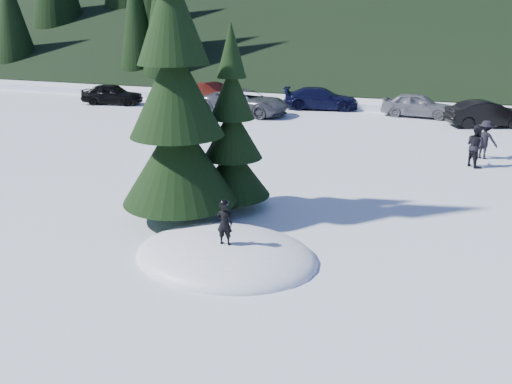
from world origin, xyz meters
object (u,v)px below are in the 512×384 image
(child_skier, at_px, (225,223))
(car_3, at_px, (321,98))
(adult_0, at_px, (476,146))
(car_5, at_px, (487,114))
(car_0, at_px, (112,94))
(spruce_short, at_px, (233,139))
(spruce_tall, at_px, (176,102))
(car_4, at_px, (418,105))
(car_1, at_px, (213,92))
(car_2, at_px, (245,102))
(adult_2, at_px, (485,140))

(child_skier, relative_size, car_3, 0.21)
(car_3, bearing_deg, adult_0, -152.47)
(car_3, xyz_separation_m, car_5, (9.72, -2.37, -0.00))
(car_0, bearing_deg, spruce_short, -145.84)
(adult_0, xyz_separation_m, car_3, (-8.91, 11.08, -0.13))
(spruce_tall, xyz_separation_m, car_4, (4.99, 19.39, -2.61))
(car_0, relative_size, car_5, 0.98)
(car_1, bearing_deg, spruce_tall, -137.06)
(car_3, bearing_deg, car_1, 75.33)
(car_0, distance_m, car_1, 6.91)
(spruce_tall, bearing_deg, car_1, 113.57)
(adult_0, height_order, car_4, adult_0)
(car_4, bearing_deg, spruce_tall, 171.04)
(adult_0, height_order, car_2, adult_0)
(spruce_short, bearing_deg, car_3, 96.24)
(adult_0, bearing_deg, car_0, 29.97)
(child_skier, xyz_separation_m, car_2, (-7.14, 18.44, -0.23))
(adult_0, bearing_deg, car_1, 14.75)
(spruce_tall, height_order, car_4, spruce_tall)
(car_1, distance_m, car_4, 13.96)
(car_4, xyz_separation_m, car_5, (3.70, -1.76, -0.01))
(car_0, bearing_deg, car_5, -99.63)
(car_0, xyz_separation_m, car_5, (23.51, 0.77, -0.01))
(car_5, bearing_deg, car_1, 58.77)
(car_2, bearing_deg, spruce_short, -152.85)
(car_1, bearing_deg, car_5, -79.79)
(spruce_tall, distance_m, car_2, 17.25)
(adult_0, bearing_deg, spruce_tall, 97.78)
(car_1, xyz_separation_m, car_2, (4.11, -4.10, 0.10))
(adult_0, distance_m, adult_2, 1.52)
(car_1, bearing_deg, car_4, -75.05)
(child_skier, height_order, car_3, child_skier)
(car_0, distance_m, car_4, 19.97)
(child_skier, relative_size, adult_2, 0.65)
(spruce_short, height_order, child_skier, spruce_short)
(spruce_tall, distance_m, car_5, 19.82)
(car_2, xyz_separation_m, car_5, (13.51, 1.26, -0.07))
(adult_2, height_order, car_1, adult_2)
(car_4, bearing_deg, adult_2, -154.56)
(car_0, bearing_deg, adult_2, -117.16)
(child_skier, bearing_deg, car_3, -85.92)
(car_3, distance_m, car_5, 10.00)
(car_2, distance_m, car_5, 13.57)
(car_3, bearing_deg, car_4, -107.07)
(spruce_tall, xyz_separation_m, car_0, (-14.82, 16.85, -2.62))
(spruce_tall, xyz_separation_m, child_skier, (2.32, -2.07, -2.33))
(car_0, relative_size, car_2, 0.75)
(car_2, relative_size, car_4, 1.33)
(car_1, height_order, car_2, car_2)
(child_skier, bearing_deg, car_2, -73.38)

